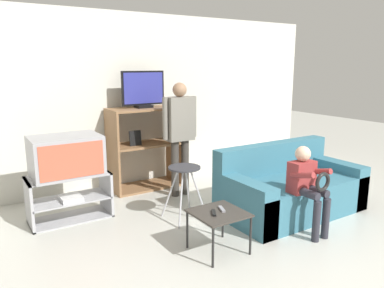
# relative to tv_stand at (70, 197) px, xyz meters

# --- Properties ---
(ground_plane) EXTENTS (18.00, 18.00, 0.00)m
(ground_plane) POSITION_rel_tv_stand_xyz_m (1.50, -2.57, -0.27)
(ground_plane) COLOR beige
(wall_back) EXTENTS (6.40, 0.06, 2.60)m
(wall_back) POSITION_rel_tv_stand_xyz_m (1.50, 0.94, 1.03)
(wall_back) COLOR silver
(wall_back) RESTS_ON ground_plane
(tv_stand) EXTENTS (0.94, 0.45, 0.56)m
(tv_stand) POSITION_rel_tv_stand_xyz_m (0.00, 0.00, 0.00)
(tv_stand) COLOR #A8A8AD
(tv_stand) RESTS_ON ground_plane
(television_main) EXTENTS (0.79, 0.56, 0.48)m
(television_main) POSITION_rel_tv_stand_xyz_m (-0.01, -0.01, 0.52)
(television_main) COLOR #9E9EA3
(television_main) RESTS_ON tv_stand
(media_shelf) EXTENTS (1.05, 0.51, 1.22)m
(media_shelf) POSITION_rel_tv_stand_xyz_m (1.29, 0.62, 0.35)
(media_shelf) COLOR #8E6642
(media_shelf) RESTS_ON ground_plane
(television_flat) EXTENTS (0.66, 0.20, 0.53)m
(television_flat) POSITION_rel_tv_stand_xyz_m (1.29, 0.62, 1.20)
(television_flat) COLOR black
(television_flat) RESTS_ON media_shelf
(folding_stool) EXTENTS (0.43, 0.45, 0.66)m
(folding_stool) POSITION_rel_tv_stand_xyz_m (1.18, -0.73, 0.27)
(folding_stool) COLOR #B7B7BC
(folding_stool) RESTS_ON ground_plane
(snack_table) EXTENTS (0.50, 0.50, 0.42)m
(snack_table) POSITION_rel_tv_stand_xyz_m (1.04, -1.61, 0.10)
(snack_table) COLOR #38332D
(snack_table) RESTS_ON ground_plane
(remote_control_black) EXTENTS (0.10, 0.14, 0.02)m
(remote_control_black) POSITION_rel_tv_stand_xyz_m (0.98, -1.61, 0.15)
(remote_control_black) COLOR black
(remote_control_black) RESTS_ON snack_table
(remote_control_white) EXTENTS (0.08, 0.15, 0.02)m
(remote_control_white) POSITION_rel_tv_stand_xyz_m (1.10, -1.58, 0.15)
(remote_control_white) COLOR gray
(remote_control_white) RESTS_ON snack_table
(couch) EXTENTS (1.81, 0.93, 0.84)m
(couch) POSITION_rel_tv_stand_xyz_m (2.43, -1.23, 0.02)
(couch) COLOR teal
(couch) RESTS_ON ground_plane
(person_standing_adult) EXTENTS (0.53, 0.20, 1.60)m
(person_standing_adult) POSITION_rel_tv_stand_xyz_m (1.57, 0.04, 0.70)
(person_standing_adult) COLOR #3D3833
(person_standing_adult) RESTS_ON ground_plane
(person_seated_child) EXTENTS (0.33, 0.43, 0.97)m
(person_seated_child) POSITION_rel_tv_stand_xyz_m (2.12, -1.77, 0.31)
(person_seated_child) COLOR #2D2D38
(person_seated_child) RESTS_ON ground_plane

